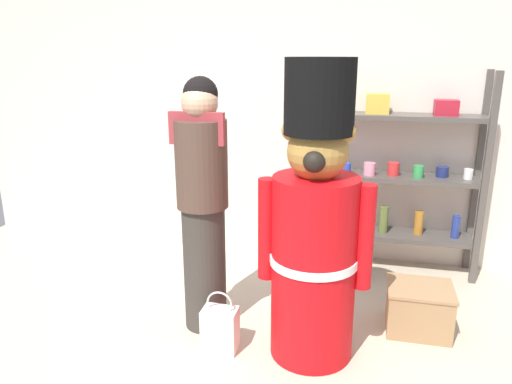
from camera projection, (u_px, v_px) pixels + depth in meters
name	position (u px, v px, depth m)	size (l,w,h in m)	color
back_wall	(299.00, 113.00, 4.28)	(6.40, 0.12, 2.60)	silver
merchandise_shelf	(404.00, 172.00, 4.00)	(1.22, 0.35, 1.69)	#4C4742
teddy_bear_guard	(315.00, 232.00, 2.83)	(0.68, 0.52, 1.79)	red
person_shopper	(203.00, 202.00, 3.12)	(0.35, 0.33, 1.68)	#38332D
shopping_bag	(220.00, 329.00, 3.03)	(0.22, 0.15, 0.41)	silver
display_crate	(419.00, 308.00, 3.24)	(0.43, 0.37, 0.32)	#9E7A51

